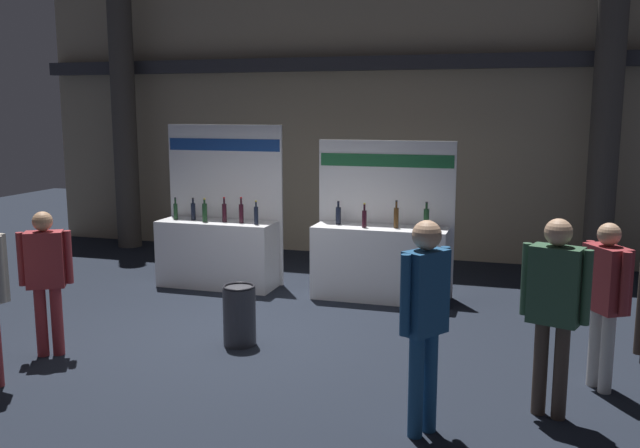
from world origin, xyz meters
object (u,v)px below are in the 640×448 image
object	(u,v)px
visitor_5	(605,291)
visitor_6	(46,271)
visitor_2	(555,299)
exhibitor_booth_1	(380,257)
visitor_4	(425,310)
trash_bin	(239,315)
exhibitor_booth_0	(218,246)

from	to	relation	value
visitor_5	visitor_6	distance (m)	5.69
visitor_2	visitor_6	distance (m)	5.16
exhibitor_booth_1	visitor_4	bearing A→B (deg)	-73.29
visitor_2	visitor_4	world-z (taller)	visitor_4
trash_bin	visitor_6	size ratio (longest dim) A/B	0.44
exhibitor_booth_1	visitor_6	xyz separation A→B (m)	(-2.97, -3.27, 0.34)
visitor_6	exhibitor_booth_0	bearing A→B (deg)	-128.02
exhibitor_booth_1	trash_bin	world-z (taller)	exhibitor_booth_1
trash_bin	visitor_4	xyz separation A→B (m)	(2.31, -1.57, 0.72)
exhibitor_booth_1	visitor_2	xyz separation A→B (m)	(2.19, -3.28, 0.46)
visitor_5	visitor_6	bearing A→B (deg)	-113.16
trash_bin	visitor_2	world-z (taller)	visitor_2
trash_bin	visitor_2	size ratio (longest dim) A/B	0.40
exhibitor_booth_1	visitor_6	size ratio (longest dim) A/B	1.40
visitor_4	visitor_6	distance (m)	4.21
exhibitor_booth_0	visitor_2	world-z (taller)	exhibitor_booth_0
exhibitor_booth_1	visitor_5	bearing A→B (deg)	-43.36
exhibitor_booth_1	trash_bin	xyz separation A→B (m)	(-1.13, -2.36, -0.25)
visitor_2	visitor_5	world-z (taller)	visitor_2
visitor_4	visitor_5	xyz separation A→B (m)	(1.49, 1.41, -0.09)
visitor_2	visitor_5	bearing A→B (deg)	-103.76
visitor_6	visitor_4	bearing A→B (deg)	141.38
exhibitor_booth_1	visitor_2	distance (m)	3.97
exhibitor_booth_0	visitor_5	world-z (taller)	exhibitor_booth_0
trash_bin	visitor_5	world-z (taller)	visitor_5
exhibitor_booth_0	visitor_6	xyz separation A→B (m)	(-0.48, -3.26, 0.33)
trash_bin	exhibitor_booth_0	bearing A→B (deg)	120.07
exhibitor_booth_0	visitor_2	size ratio (longest dim) A/B	1.38
visitor_2	visitor_4	size ratio (longest dim) A/B	0.98
exhibitor_booth_1	visitor_5	distance (m)	3.69
visitor_4	visitor_6	bearing A→B (deg)	-65.10
visitor_5	visitor_6	xyz separation A→B (m)	(-5.64, -0.75, -0.04)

